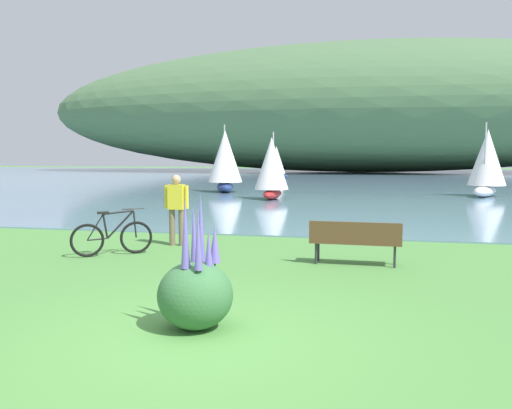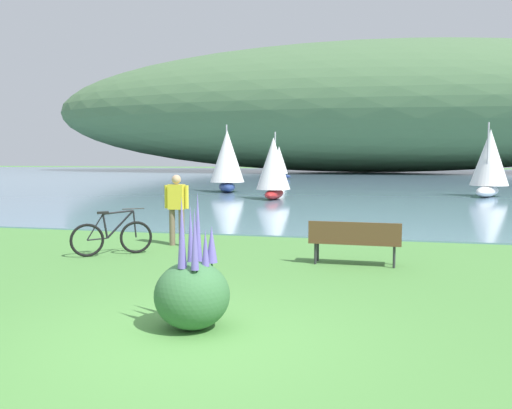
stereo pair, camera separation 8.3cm
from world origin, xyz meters
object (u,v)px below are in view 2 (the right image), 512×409
park_bench_near_camera (355,239)px  bicycle_leaning_near_bench (112,237)px  sailboat_mid_bay (273,167)px  sailboat_toward_hillside (227,160)px  sailboat_nearest_to_shore (279,162)px  person_at_shoreline (177,205)px  sailboat_far_off (490,162)px

park_bench_near_camera → bicycle_leaning_near_bench: (-5.21, -0.07, -0.12)m
sailboat_mid_bay → sailboat_toward_hillside: bearing=128.5°
bicycle_leaning_near_bench → sailboat_mid_bay: (0.47, 15.56, 1.20)m
bicycle_leaning_near_bench → sailboat_nearest_to_shore: (-3.80, 39.34, 1.21)m
park_bench_near_camera → sailboat_toward_hillside: (-8.45, 20.15, 1.40)m
person_at_shoreline → sailboat_nearest_to_shore: sailboat_nearest_to_shore is taller
park_bench_near_camera → sailboat_nearest_to_shore: size_ratio=0.55×
bicycle_leaning_near_bench → person_at_shoreline: bearing=59.9°
park_bench_near_camera → person_at_shoreline: person_at_shoreline is taller
person_at_shoreline → bicycle_leaning_near_bench: bearing=-120.1°
park_bench_near_camera → bicycle_leaning_near_bench: bearing=-179.2°
person_at_shoreline → sailboat_far_off: sailboat_far_off is taller
sailboat_mid_bay → park_bench_near_camera: bearing=-73.0°
sailboat_mid_bay → bicycle_leaning_near_bench: bearing=-91.7°
person_at_shoreline → sailboat_nearest_to_shore: bearing=97.1°
person_at_shoreline → sailboat_toward_hillside: sailboat_toward_hillside is taller
bicycle_leaning_near_bench → sailboat_toward_hillside: size_ratio=0.36×
sailboat_nearest_to_shore → sailboat_mid_bay: 24.16m
park_bench_near_camera → bicycle_leaning_near_bench: size_ratio=1.26×
park_bench_near_camera → sailboat_far_off: size_ratio=0.47×
park_bench_near_camera → sailboat_mid_bay: (-4.74, 15.49, 1.08)m
sailboat_toward_hillside → sailboat_far_off: size_ratio=1.03×
sailboat_mid_bay → sailboat_toward_hillside: (-3.71, 4.66, 0.31)m
person_at_shoreline → sailboat_nearest_to_shore: (-4.69, 37.79, 0.63)m
park_bench_near_camera → sailboat_far_off: (5.94, 19.94, 1.34)m
sailboat_nearest_to_shore → sailboat_toward_hillside: bearing=-88.3°
sailboat_far_off → sailboat_nearest_to_shore: bearing=127.7°
sailboat_toward_hillside → bicycle_leaning_near_bench: bearing=-80.9°
sailboat_nearest_to_shore → sailboat_far_off: sailboat_far_off is taller
bicycle_leaning_near_bench → sailboat_far_off: sailboat_far_off is taller
person_at_shoreline → sailboat_mid_bay: size_ratio=0.52×
sailboat_mid_bay → sailboat_far_off: (10.68, 4.45, 0.25)m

